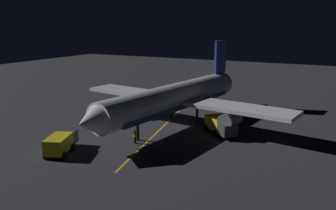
% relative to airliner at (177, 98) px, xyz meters
% --- Properties ---
extents(ground_plane, '(180.00, 180.00, 0.20)m').
position_rel_airliner_xyz_m(ground_plane, '(0.09, 0.59, -4.14)').
color(ground_plane, '#2B2B31').
extents(apron_guide_stripe, '(5.58, 26.51, 0.01)m').
position_rel_airliner_xyz_m(apron_guide_stripe, '(0.77, 4.59, -4.04)').
color(apron_guide_stripe, gold).
rests_on(apron_guide_stripe, ground_plane).
extents(airliner, '(33.81, 36.01, 11.65)m').
position_rel_airliner_xyz_m(airliner, '(0.00, 0.00, 0.00)').
color(airliner, white).
rests_on(airliner, ground_plane).
extents(baggage_truck, '(4.05, 5.90, 2.15)m').
position_rel_airliner_xyz_m(baggage_truck, '(6.78, 16.17, -2.90)').
color(baggage_truck, gold).
rests_on(baggage_truck, ground_plane).
extents(catering_truck, '(5.47, 5.25, 2.15)m').
position_rel_airliner_xyz_m(catering_truck, '(-6.98, 1.19, -2.90)').
color(catering_truck, gold).
rests_on(catering_truck, ground_plane).
extents(ground_crew_worker, '(0.40, 0.40, 1.74)m').
position_rel_airliner_xyz_m(ground_crew_worker, '(1.01, 9.62, -3.15)').
color(ground_crew_worker, black).
rests_on(ground_crew_worker, ground_plane).
extents(traffic_cone_near_left, '(0.50, 0.50, 0.55)m').
position_rel_airliner_xyz_m(traffic_cone_near_left, '(-5.97, 5.03, -3.79)').
color(traffic_cone_near_left, '#EA590F').
rests_on(traffic_cone_near_left, ground_plane).
extents(traffic_cone_near_right, '(0.50, 0.50, 0.55)m').
position_rel_airliner_xyz_m(traffic_cone_near_right, '(-1.05, 11.24, -3.79)').
color(traffic_cone_near_right, '#EA590F').
rests_on(traffic_cone_near_right, ground_plane).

